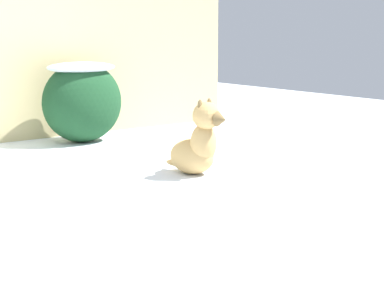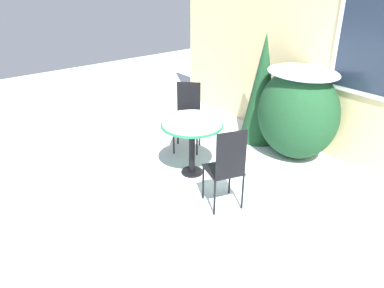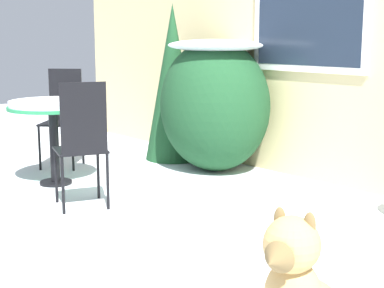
{
  "view_description": "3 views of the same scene",
  "coord_description": "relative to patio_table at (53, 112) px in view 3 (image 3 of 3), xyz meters",
  "views": [
    {
      "loc": [
        -1.15,
        -4.29,
        1.2
      ],
      "look_at": [
        1.79,
        -0.26,
        0.26
      ],
      "focal_mm": 55.0,
      "sensor_mm": 36.0,
      "label": 1
    },
    {
      "loc": [
        1.91,
        -2.49,
        2.56
      ],
      "look_at": [
        -1.54,
        0.26,
        0.43
      ],
      "focal_mm": 35.0,
      "sensor_mm": 36.0,
      "label": 2
    },
    {
      "loc": [
        3.29,
        -2.15,
        1.35
      ],
      "look_at": [
        0.0,
        0.6,
        0.55
      ],
      "focal_mm": 55.0,
      "sensor_mm": 36.0,
      "label": 3
    }
  ],
  "objects": [
    {
      "name": "house_wall",
      "position": [
        1.53,
        1.94,
        0.77
      ],
      "size": [
        8.0,
        0.1,
        2.82
      ],
      "color": "#D1BC84",
      "rests_on": "ground_plane"
    },
    {
      "name": "ground_plane",
      "position": [
        1.54,
        -0.26,
        -0.67
      ],
      "size": [
        16.0,
        16.0,
        0.0
      ],
      "primitive_type": "plane",
      "color": "silver"
    },
    {
      "name": "evergreen_bush",
      "position": [
        -0.19,
        1.52,
        0.17
      ],
      "size": [
        0.61,
        0.61,
        1.68
      ],
      "color": "#194223",
      "rests_on": "ground_plane"
    },
    {
      "name": "patio_table",
      "position": [
        0.0,
        0.0,
        0.0
      ],
      "size": [
        0.8,
        0.8,
        0.77
      ],
      "color": "black",
      "rests_on": "ground_plane"
    },
    {
      "name": "patio_chair_near_table",
      "position": [
        -0.66,
        0.44,
        -0.13
      ],
      "size": [
        0.54,
        0.54,
        1.0
      ],
      "rotation": [
        0.0,
        0.0,
        0.76
      ],
      "color": "black",
      "rests_on": "ground_plane"
    },
    {
      "name": "shrub_left",
      "position": [
        0.52,
        1.49,
        0.02
      ],
      "size": [
        1.19,
        1.01,
        1.31
      ],
      "color": "#194223",
      "rests_on": "ground_plane"
    },
    {
      "name": "patio_chair_far_side",
      "position": [
        0.86,
        -0.19,
        -0.13
      ],
      "size": [
        0.48,
        0.48,
        1.0
      ],
      "rotation": [
        0.0,
        0.0,
        4.39
      ],
      "color": "black",
      "rests_on": "ground_plane"
    }
  ]
}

